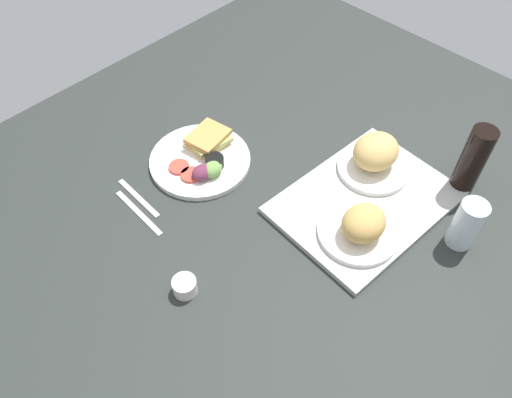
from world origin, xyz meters
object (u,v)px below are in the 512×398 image
at_px(bread_plate_near, 375,156).
at_px(soda_bottle, 472,161).
at_px(serving_tray, 365,202).
at_px(bread_plate_far, 361,226).
at_px(espresso_cup, 185,286).
at_px(plate_with_salad, 203,158).
at_px(knife, 139,212).
at_px(drinking_glass, 467,224).
at_px(fork, 138,198).

xyz_separation_m(bread_plate_near, soda_bottle, (-0.12, 0.20, 0.04)).
bearing_deg(bread_plate_near, serving_tray, 27.71).
height_order(bread_plate_far, espresso_cup, bread_plate_far).
xyz_separation_m(serving_tray, soda_bottle, (-0.23, 0.15, 0.09)).
bearing_deg(serving_tray, soda_bottle, 146.84).
xyz_separation_m(bread_plate_near, bread_plate_far, (0.21, 0.11, -0.01)).
distance_m(bread_plate_near, espresso_cup, 0.61).
height_order(bread_plate_near, plate_with_salad, bread_plate_near).
xyz_separation_m(bread_plate_far, soda_bottle, (-0.33, 0.09, 0.05)).
bearing_deg(knife, espresso_cup, -11.36).
bearing_deg(soda_bottle, knife, -39.70).
xyz_separation_m(drinking_glass, soda_bottle, (-0.16, -0.09, 0.03)).
height_order(bread_plate_far, fork, bread_plate_far).
bearing_deg(knife, bread_plate_near, 59.78).
distance_m(espresso_cup, knife, 0.27).
xyz_separation_m(espresso_cup, knife, (-0.06, -0.26, -0.02)).
bearing_deg(fork, soda_bottle, 48.94).
bearing_deg(serving_tray, knife, -42.72).
height_order(bread_plate_near, fork, bread_plate_near).
bearing_deg(fork, drinking_glass, 36.72).
relative_size(drinking_glass, espresso_cup, 2.47).
xyz_separation_m(bread_plate_far, plate_with_salad, (0.09, -0.47, -0.03)).
relative_size(soda_bottle, espresso_cup, 3.63).
relative_size(plate_with_salad, drinking_glass, 2.03).
bearing_deg(bread_plate_near, espresso_cup, -8.02).
distance_m(espresso_cup, fork, 0.31).
distance_m(bread_plate_far, plate_with_salad, 0.48).
bearing_deg(bread_plate_near, knife, -32.52).
bearing_deg(soda_bottle, bread_plate_near, -59.28).
relative_size(serving_tray, bread_plate_near, 2.32).
height_order(plate_with_salad, espresso_cup, plate_with_salad).
bearing_deg(bread_plate_near, fork, -37.02).
height_order(plate_with_salad, knife, plate_with_salad).
bearing_deg(soda_bottle, serving_tray, -33.16).
distance_m(drinking_glass, knife, 0.81).
relative_size(bread_plate_near, knife, 1.02).
height_order(serving_tray, drinking_glass, drinking_glass).
bearing_deg(fork, bread_plate_far, 33.27).
relative_size(bread_plate_near, bread_plate_far, 0.97).
height_order(bread_plate_far, knife, bread_plate_far).
xyz_separation_m(bread_plate_near, fork, (0.51, -0.38, -0.06)).
distance_m(bread_plate_near, knife, 0.64).
distance_m(serving_tray, bread_plate_far, 0.12).
distance_m(serving_tray, fork, 0.59).
bearing_deg(espresso_cup, fork, -107.28).
distance_m(bread_plate_far, fork, 0.58).
relative_size(espresso_cup, fork, 0.33).
relative_size(bread_plate_near, espresso_cup, 3.47).
relative_size(drinking_glass, knife, 0.73).
relative_size(soda_bottle, knife, 1.07).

